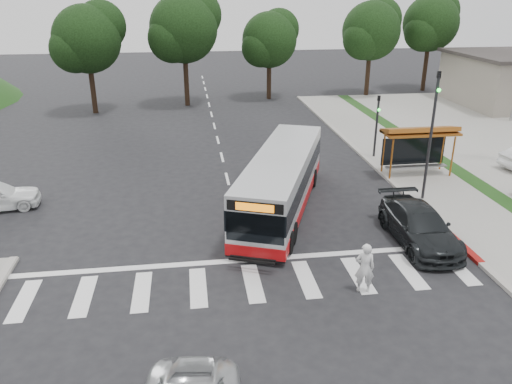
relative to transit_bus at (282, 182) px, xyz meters
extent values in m
plane|color=black|center=(-2.24, -1.36, -1.42)|extent=(140.00, 140.00, 0.00)
cube|color=gray|center=(8.76, 6.64, -1.36)|extent=(4.00, 40.00, 0.12)
cube|color=#9E9991|center=(6.76, 6.64, -1.34)|extent=(0.30, 40.00, 0.15)
cube|color=maroon|center=(6.76, -3.36, -1.34)|extent=(0.32, 6.00, 0.15)
cube|color=silver|center=(-2.24, -6.36, -1.41)|extent=(18.00, 2.60, 0.01)
cylinder|color=#975119|center=(6.76, 3.04, -0.15)|extent=(0.10, 0.10, 2.30)
cylinder|color=#975119|center=(10.36, 3.04, -0.15)|extent=(0.10, 0.10, 2.30)
cylinder|color=#975119|center=(6.76, 4.24, -0.15)|extent=(0.10, 0.10, 2.30)
cylinder|color=#975119|center=(10.36, 4.24, -0.15)|extent=(0.10, 0.10, 2.30)
cube|color=#975119|center=(8.56, 3.64, 1.15)|extent=(4.20, 1.60, 0.12)
cube|color=#975119|center=(8.56, 3.69, 1.30)|extent=(4.20, 1.32, 0.51)
cube|color=black|center=(8.56, 4.24, -0.10)|extent=(3.80, 0.06, 1.60)
cube|color=gray|center=(8.56, 3.64, -0.85)|extent=(3.60, 0.40, 0.08)
cylinder|color=black|center=(7.36, 0.14, 1.83)|extent=(0.14, 0.14, 6.50)
imported|color=black|center=(7.36, 0.14, 4.58)|extent=(0.16, 0.20, 1.00)
sphere|color=#19E533|center=(7.36, -0.04, 4.23)|extent=(0.18, 0.18, 0.18)
cylinder|color=black|center=(7.36, 7.14, 0.58)|extent=(0.14, 0.14, 4.00)
imported|color=black|center=(7.36, 7.14, 2.08)|extent=(0.16, 0.20, 1.00)
sphere|color=#19E533|center=(7.36, 6.96, 1.73)|extent=(0.18, 0.18, 0.18)
cylinder|color=black|center=(13.76, 26.64, 0.88)|extent=(0.44, 0.44, 4.40)
sphere|color=black|center=(13.76, 26.64, 4.88)|extent=(5.60, 5.60, 5.60)
sphere|color=black|center=(14.88, 27.48, 5.88)|extent=(4.20, 4.20, 4.20)
sphere|color=black|center=(12.78, 25.94, 4.18)|extent=(3.92, 3.92, 3.92)
cylinder|color=black|center=(20.76, 28.64, 1.00)|extent=(0.44, 0.44, 4.84)
sphere|color=black|center=(20.76, 28.64, 5.40)|extent=(5.60, 5.60, 5.60)
sphere|color=black|center=(21.88, 29.48, 6.50)|extent=(4.20, 4.20, 4.20)
sphere|color=black|center=(19.78, 27.94, 4.63)|extent=(3.92, 3.92, 3.92)
cylinder|color=black|center=(-4.24, 24.64, 1.00)|extent=(0.44, 0.44, 4.84)
sphere|color=black|center=(-4.24, 24.64, 5.40)|extent=(6.00, 6.00, 6.00)
sphere|color=black|center=(-3.04, 25.54, 6.50)|extent=(4.50, 4.50, 4.50)
sphere|color=black|center=(-5.29, 23.89, 4.63)|extent=(4.20, 4.20, 4.20)
cylinder|color=black|center=(3.76, 26.64, 0.56)|extent=(0.44, 0.44, 3.96)
sphere|color=black|center=(3.76, 26.64, 4.16)|extent=(5.20, 5.20, 5.20)
sphere|color=black|center=(4.80, 27.42, 5.06)|extent=(3.90, 3.90, 3.90)
sphere|color=black|center=(2.85, 25.99, 3.53)|extent=(3.64, 3.64, 3.64)
cylinder|color=black|center=(-12.24, 22.64, 0.78)|extent=(0.44, 0.44, 4.40)
sphere|color=black|center=(-12.24, 22.64, 4.78)|extent=(5.60, 5.60, 5.60)
sphere|color=black|center=(-11.12, 23.48, 5.78)|extent=(4.20, 4.20, 4.20)
sphere|color=black|center=(-13.22, 21.94, 4.08)|extent=(3.92, 3.92, 3.92)
imported|color=silver|center=(1.58, -7.40, -0.47)|extent=(0.78, 0.60, 1.89)
imported|color=black|center=(5.13, -4.13, -0.65)|extent=(2.20, 5.30, 1.53)
camera|label=1|loc=(-4.29, -21.90, 8.56)|focal=35.00mm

